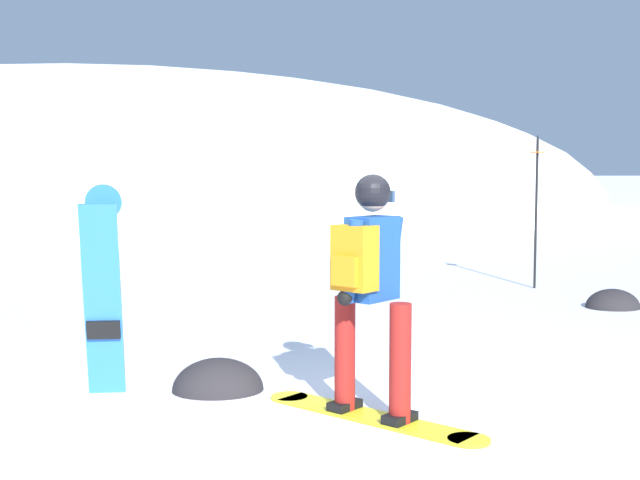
% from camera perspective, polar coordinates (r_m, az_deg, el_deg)
% --- Properties ---
extents(ground_plane, '(300.00, 300.00, 0.00)m').
position_cam_1_polar(ground_plane, '(6.12, 2.19, -11.76)').
color(ground_plane, white).
extents(ridge_peak_main, '(41.76, 37.58, 11.45)m').
position_cam_1_polar(ridge_peak_main, '(37.48, -14.00, 2.16)').
color(ridge_peak_main, white).
rests_on(ridge_peak_main, ground).
extents(snowboarder_main, '(1.37, 1.40, 1.71)m').
position_cam_1_polar(snowboarder_main, '(5.82, 3.37, -3.38)').
color(snowboarder_main, yellow).
rests_on(snowboarder_main, ground).
extents(spare_snowboard, '(0.28, 0.34, 1.63)m').
position_cam_1_polar(spare_snowboard, '(6.62, -14.51, -3.30)').
color(spare_snowboard, blue).
rests_on(spare_snowboard, ground).
extents(piste_marker_near, '(0.20, 0.20, 2.23)m').
position_cam_1_polar(piste_marker_near, '(12.54, 14.46, 2.55)').
color(piste_marker_near, black).
rests_on(piste_marker_near, ground).
extents(rock_mid, '(0.72, 0.61, 0.51)m').
position_cam_1_polar(rock_mid, '(6.81, -6.93, -10.07)').
color(rock_mid, '#282628').
rests_on(rock_mid, ground).
extents(rock_small, '(0.68, 0.58, 0.48)m').
position_cam_1_polar(rock_small, '(11.19, 19.23, -4.36)').
color(rock_small, '#282628').
rests_on(rock_small, ground).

